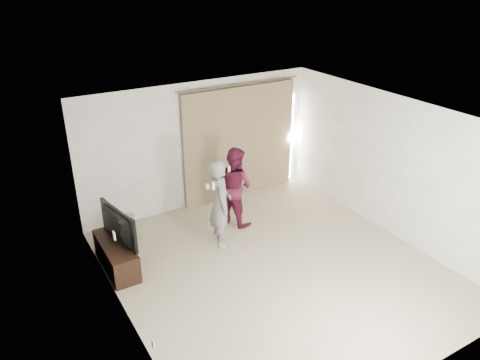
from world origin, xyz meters
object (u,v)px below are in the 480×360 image
at_px(person_man, 220,203).
at_px(person_woman, 235,186).
at_px(tv, 113,227).
at_px(tv_console, 116,255).

xyz_separation_m(person_man, person_woman, (0.61, 0.55, -0.03)).
height_order(tv, person_man, person_man).
relative_size(tv, person_man, 0.65).
bearing_deg(person_man, person_woman, 41.78).
distance_m(tv_console, person_man, 1.95).
bearing_deg(person_woman, person_man, -138.22).
height_order(tv_console, person_man, person_man).
bearing_deg(tv_console, person_man, -6.68).
height_order(person_man, person_woman, person_man).
bearing_deg(tv_console, person_woman, 7.61).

